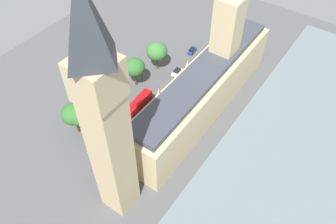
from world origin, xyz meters
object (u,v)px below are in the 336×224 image
at_px(double_decker_bus_far_end, 139,105).
at_px(car_white_midblock, 177,72).
at_px(plane_tree_by_river_gate, 74,114).
at_px(plane_tree_trailing, 135,67).
at_px(pedestrian_corner, 190,85).
at_px(pedestrian_leading, 178,99).
at_px(pedestrian_under_trees, 127,155).
at_px(parliament_building, 205,86).
at_px(car_blue_near_tower, 192,50).
at_px(plane_tree_kerbside, 157,51).
at_px(street_lamp_slot_10, 141,71).
at_px(clock_tower, 104,117).
at_px(plane_tree_opposite_hall, 81,115).

bearing_deg(double_decker_bus_far_end, car_white_midblock, 87.28).
bearing_deg(plane_tree_by_river_gate, plane_tree_trailing, -92.82).
bearing_deg(car_white_midblock, pedestrian_corner, 156.90).
height_order(double_decker_bus_far_end, pedestrian_leading, double_decker_bus_far_end).
height_order(pedestrian_corner, pedestrian_under_trees, pedestrian_corner).
xyz_separation_m(parliament_building, car_blue_near_tower, (16.86, -20.58, -7.62)).
distance_m(plane_tree_kerbside, plane_tree_by_river_gate, 34.87).
distance_m(plane_tree_trailing, street_lamp_slot_10, 3.98).
bearing_deg(car_white_midblock, pedestrian_under_trees, 100.25).
bearing_deg(parliament_building, double_decker_bus_far_end, 40.29).
relative_size(clock_tower, plane_tree_by_river_gate, 5.67).
height_order(parliament_building, plane_tree_trailing, parliament_building).
xyz_separation_m(car_blue_near_tower, pedestrian_leading, (-9.27, 22.61, -0.14)).
xyz_separation_m(plane_tree_kerbside, plane_tree_trailing, (0.73, 10.44, 0.24)).
distance_m(plane_tree_kerbside, street_lamp_slot_10, 8.30).
bearing_deg(plane_tree_by_river_gate, parliament_building, -129.96).
bearing_deg(pedestrian_under_trees, pedestrian_leading, 65.41).
xyz_separation_m(pedestrian_leading, pedestrian_under_trees, (-0.46, 24.94, -0.03)).
distance_m(pedestrian_under_trees, plane_tree_opposite_hall, 16.19).
xyz_separation_m(car_white_midblock, double_decker_bus_far_end, (-0.24, 20.29, 1.75)).
bearing_deg(plane_tree_trailing, double_decker_bus_far_end, 133.27).
xyz_separation_m(car_white_midblock, pedestrian_under_trees, (-7.64, 34.96, -0.18)).
distance_m(car_white_midblock, pedestrian_leading, 12.32).
distance_m(pedestrian_leading, plane_tree_trailing, 16.35).
distance_m(car_white_midblock, pedestrian_corner, 7.47).
distance_m(parliament_building, car_blue_near_tower, 27.67).
bearing_deg(clock_tower, parliament_building, -90.35).
bearing_deg(car_blue_near_tower, clock_tower, -79.07).
bearing_deg(pedestrian_leading, plane_tree_kerbside, -147.85).
relative_size(parliament_building, clock_tower, 1.03).
height_order(plane_tree_opposite_hall, plane_tree_trailing, plane_tree_opposite_hall).
height_order(pedestrian_leading, plane_tree_opposite_hall, plane_tree_opposite_hall).
xyz_separation_m(clock_tower, pedestrian_under_trees, (6.90, -10.37, -29.16)).
bearing_deg(pedestrian_under_trees, pedestrian_corner, 65.53).
relative_size(pedestrian_under_trees, street_lamp_slot_10, 0.26).
bearing_deg(pedestrian_corner, plane_tree_opposite_hall, -166.05).
distance_m(car_blue_near_tower, pedestrian_under_trees, 48.54).
relative_size(double_decker_bus_far_end, pedestrian_leading, 6.45).
bearing_deg(car_white_midblock, plane_tree_by_river_gate, 74.11).
relative_size(car_blue_near_tower, plane_tree_by_river_gate, 0.41).
relative_size(car_white_midblock, plane_tree_trailing, 0.45).
xyz_separation_m(plane_tree_opposite_hall, plane_tree_trailing, (0.66, -23.55, -0.24)).
distance_m(pedestrian_corner, pedestrian_under_trees, 32.28).
bearing_deg(parliament_building, street_lamp_slot_10, 3.25).
distance_m(pedestrian_corner, plane_tree_opposite_hall, 36.23).
relative_size(double_decker_bus_far_end, pedestrian_corner, 6.35).
height_order(pedestrian_corner, plane_tree_opposite_hall, plane_tree_opposite_hall).
bearing_deg(parliament_building, pedestrian_leading, 15.02).
distance_m(car_white_midblock, street_lamp_slot_10, 12.27).
relative_size(double_decker_bus_far_end, plane_tree_kerbside, 1.07).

